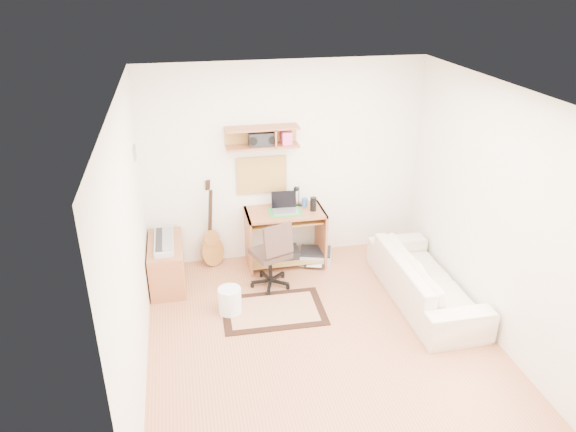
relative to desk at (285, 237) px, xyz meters
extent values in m
cube|color=#BC754E|center=(0.05, -1.73, -0.38)|extent=(3.60, 4.00, 0.01)
cube|color=white|center=(0.05, -1.73, 2.23)|extent=(3.60, 4.00, 0.01)
cube|color=white|center=(0.05, 0.28, 0.93)|extent=(3.60, 0.01, 2.60)
cube|color=white|center=(-1.76, -1.73, 0.93)|extent=(0.01, 4.00, 2.60)
cube|color=white|center=(1.85, -1.73, 0.93)|extent=(0.01, 4.00, 2.60)
cube|color=#A8613B|center=(-0.25, 0.15, 1.32)|extent=(0.90, 0.25, 0.26)
cube|color=tan|center=(-0.25, 0.25, 0.79)|extent=(0.64, 0.03, 0.49)
cube|color=#4C8CBF|center=(-1.74, -0.23, 1.34)|extent=(0.02, 0.20, 0.15)
cylinder|color=black|center=(0.35, -0.05, 0.47)|extent=(0.08, 0.08, 0.18)
cylinder|color=#315994|center=(0.28, 0.10, 0.43)|extent=(0.08, 0.08, 0.11)
cube|color=black|center=(-0.26, 0.15, 1.30)|extent=(0.33, 0.15, 0.17)
cube|color=beige|center=(-0.36, -1.07, -0.37)|extent=(1.18, 0.80, 0.02)
cube|color=#A8613B|center=(-1.53, -0.20, -0.10)|extent=(0.40, 0.90, 0.55)
cube|color=#B2B5BA|center=(-1.53, -0.20, 0.21)|extent=(0.23, 0.72, 0.06)
cylinder|color=white|center=(-0.84, -1.00, -0.22)|extent=(0.33, 0.33, 0.31)
cube|color=#A5A8AA|center=(0.40, -0.05, -0.29)|extent=(0.50, 0.44, 0.16)
imported|color=beige|center=(1.43, -1.19, 0.00)|extent=(0.56, 1.91, 0.75)
camera|label=1|loc=(-1.24, -6.16, 3.23)|focal=33.69mm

